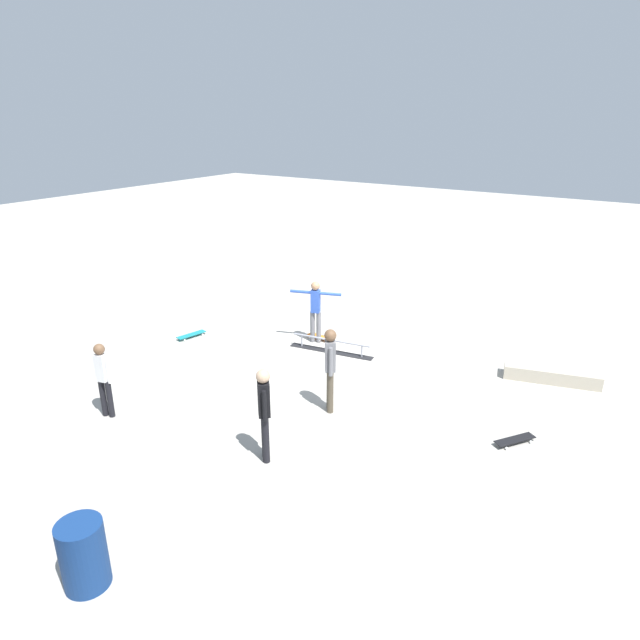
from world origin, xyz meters
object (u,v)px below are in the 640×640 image
(bystander_black_shirt, at_px, (264,410))
(bystander_grey_shirt, at_px, (330,366))
(trash_bin, at_px, (83,555))
(bystander_white_shirt, at_px, (103,376))
(loose_skateboard_teal, at_px, (191,335))
(loose_skateboard_black, at_px, (515,440))
(skateboard_main, at_px, (321,337))
(skater_main, at_px, (316,307))
(grind_rail, at_px, (331,346))
(skate_ledge, at_px, (552,375))

(bystander_black_shirt, distance_m, bystander_grey_shirt, 2.01)
(bystander_black_shirt, xyz_separation_m, trash_bin, (0.22, 3.35, -0.50))
(bystander_white_shirt, bearing_deg, trash_bin, -55.97)
(bystander_white_shirt, xyz_separation_m, loose_skateboard_teal, (1.56, -3.77, -0.79))
(bystander_white_shirt, distance_m, loose_skateboard_teal, 4.15)
(loose_skateboard_black, relative_size, trash_bin, 0.84)
(skateboard_main, relative_size, bystander_white_shirt, 0.53)
(skateboard_main, bearing_deg, bystander_black_shirt, 119.10)
(bystander_grey_shirt, bearing_deg, bystander_white_shirt, 90.15)
(skater_main, xyz_separation_m, bystander_grey_shirt, (-2.15, 2.74, 0.03))
(bystander_white_shirt, bearing_deg, skateboard_main, 60.42)
(grind_rail, bearing_deg, bystander_white_shirt, 59.17)
(bystander_white_shirt, bearing_deg, bystander_grey_shirt, 20.80)
(bystander_black_shirt, distance_m, bystander_white_shirt, 3.52)
(bystander_white_shirt, height_order, trash_bin, bystander_white_shirt)
(skater_main, xyz_separation_m, loose_skateboard_teal, (2.91, 1.53, -0.87))
(grind_rail, xyz_separation_m, skateboard_main, (0.62, -0.50, -0.07))
(loose_skateboard_teal, distance_m, trash_bin, 8.16)
(grind_rail, height_order, bystander_grey_shirt, bystander_grey_shirt)
(skate_ledge, distance_m, bystander_white_shirt, 9.39)
(bystander_black_shirt, bearing_deg, bystander_grey_shirt, 137.14)
(loose_skateboard_black, relative_size, loose_skateboard_teal, 0.94)
(bystander_grey_shirt, bearing_deg, grind_rail, -4.40)
(grind_rail, distance_m, skate_ledge, 5.09)
(trash_bin, bearing_deg, loose_skateboard_black, -120.76)
(grind_rail, bearing_deg, trash_bin, 90.26)
(skate_ledge, xyz_separation_m, skater_main, (5.59, 0.98, 0.79))
(bystander_white_shirt, bearing_deg, grind_rail, 52.67)
(loose_skateboard_teal, bearing_deg, grind_rail, -58.85)
(bystander_grey_shirt, height_order, loose_skateboard_teal, bystander_grey_shirt)
(grind_rail, bearing_deg, skateboard_main, -47.87)
(bystander_grey_shirt, bearing_deg, trash_bin, 141.40)
(skater_main, distance_m, bystander_white_shirt, 5.47)
(bystander_black_shirt, height_order, loose_skateboard_teal, bystander_black_shirt)
(bystander_grey_shirt, xyz_separation_m, loose_skateboard_black, (-3.42, -0.80, -0.90))
(skate_ledge, bearing_deg, bystander_grey_shirt, 47.28)
(bystander_white_shirt, distance_m, trash_bin, 4.32)
(bystander_grey_shirt, height_order, bystander_white_shirt, bystander_grey_shirt)
(bystander_black_shirt, height_order, bystander_white_shirt, bystander_black_shirt)
(skater_main, height_order, skateboard_main, skater_main)
(bystander_black_shirt, distance_m, trash_bin, 3.39)
(bystander_grey_shirt, bearing_deg, loose_skateboard_teal, 40.64)
(loose_skateboard_black, distance_m, trash_bin, 7.18)
(grind_rail, height_order, bystander_white_shirt, bystander_white_shirt)
(bystander_grey_shirt, bearing_deg, skateboard_main, -0.19)
(skate_ledge, distance_m, skateboard_main, 5.60)
(skate_ledge, height_order, bystander_grey_shirt, bystander_grey_shirt)
(skate_ledge, xyz_separation_m, skateboard_main, (5.55, 0.79, -0.08))
(grind_rail, xyz_separation_m, skate_ledge, (-4.93, -1.29, 0.01))
(bystander_black_shirt, xyz_separation_m, bystander_grey_shirt, (-0.03, -2.01, 0.02))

